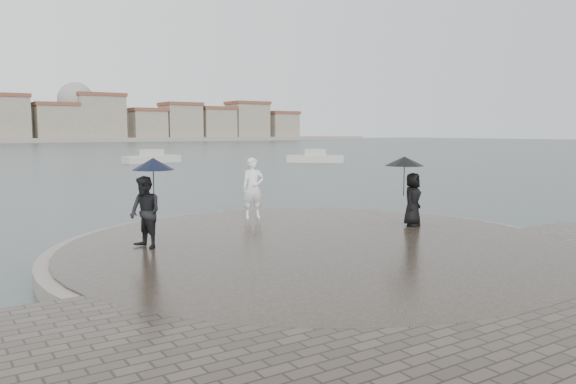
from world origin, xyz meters
TOP-DOWN VIEW (x-y plane):
  - ground at (0.00, 0.00)m, footprint 400.00×400.00m
  - kerb_ring at (0.00, 3.50)m, footprint 12.50×12.50m
  - quay_tip at (0.00, 3.50)m, footprint 11.90×11.90m
  - statue at (0.55, 7.58)m, footprint 0.78×0.64m
  - visitor_left at (-3.61, 5.11)m, footprint 1.14×1.05m
  - visitor_right at (3.51, 3.97)m, footprint 1.24×1.11m
  - boats at (9.18, 39.98)m, footprint 37.08×11.53m

SIDE VIEW (x-z plane):
  - ground at x=0.00m, z-range 0.00..0.00m
  - kerb_ring at x=0.00m, z-range 0.00..0.32m
  - quay_tip at x=0.00m, z-range 0.00..0.36m
  - boats at x=9.18m, z-range -0.37..1.13m
  - statue at x=0.55m, z-range 0.36..2.21m
  - visitor_left at x=-3.61m, z-range 0.42..2.46m
  - visitor_right at x=3.51m, z-range 0.54..2.49m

